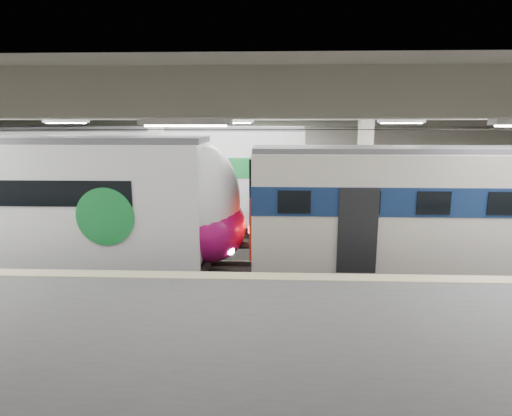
{
  "coord_description": "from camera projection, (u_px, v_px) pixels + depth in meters",
  "views": [
    {
      "loc": [
        1.52,
        -13.49,
        4.97
      ],
      "look_at": [
        0.93,
        1.0,
        2.0
      ],
      "focal_mm": 30.0,
      "sensor_mm": 36.0,
      "label": 1
    }
  ],
  "objects": [
    {
      "name": "older_rer",
      "position": [
        447.0,
        210.0,
        13.55
      ],
      "size": [
        12.53,
        2.77,
        4.17
      ],
      "color": "beige",
      "rests_on": "ground"
    },
    {
      "name": "station_hall",
      "position": [
        219.0,
        184.0,
        11.91
      ],
      "size": [
        36.0,
        24.0,
        5.75
      ],
      "color": "black",
      "rests_on": "ground"
    },
    {
      "name": "far_train",
      "position": [
        137.0,
        178.0,
        19.35
      ],
      "size": [
        14.93,
        3.23,
        4.72
      ],
      "rotation": [
        0.0,
        0.0,
        0.01
      ],
      "color": "white",
      "rests_on": "ground"
    },
    {
      "name": "modern_emu",
      "position": [
        53.0,
        206.0,
        14.05
      ],
      "size": [
        13.89,
        2.87,
        4.48
      ],
      "color": "white",
      "rests_on": "ground"
    }
  ]
}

